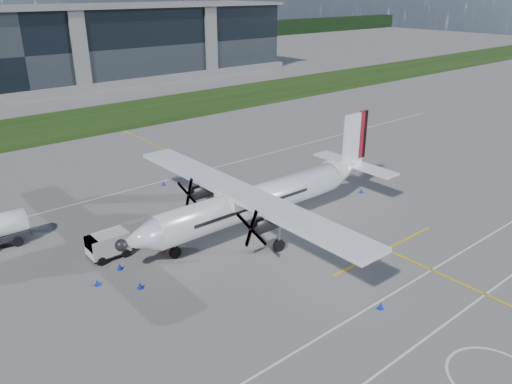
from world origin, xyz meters
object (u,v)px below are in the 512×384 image
safety_cone_portwing (381,305)px  safety_cone_nose_port (140,285)px  ground_crew_person (164,243)px  safety_cone_tail (362,190)px  baggage_tug (108,246)px  safety_cone_nose_stbd (120,266)px  safety_cone_fwd (97,282)px  safety_cone_stbdwing (164,183)px  turboprop_aircraft (263,181)px

safety_cone_portwing → safety_cone_nose_port: bearing=131.8°
ground_crew_person → safety_cone_tail: ground_crew_person is taller
baggage_tug → safety_cone_tail: size_ratio=6.31×
ground_crew_person → safety_cone_nose_stbd: 3.74m
safety_cone_fwd → baggage_tug: bearing=54.1°
ground_crew_person → safety_cone_portwing: bearing=-147.6°
safety_cone_tail → safety_cone_fwd: bearing=178.3°
safety_cone_stbdwing → safety_cone_tail: (14.09, -14.20, 0.00)m
baggage_tug → safety_cone_nose_port: (-0.24, -5.38, -0.70)m
turboprop_aircraft → safety_cone_nose_port: (-12.63, -2.02, -3.79)m
turboprop_aircraft → safety_cone_tail: size_ratio=53.80×
safety_cone_nose_stbd → safety_cone_portwing: (10.54, -14.96, 0.00)m
safety_cone_nose_stbd → safety_cone_fwd: size_ratio=1.00×
safety_cone_nose_stbd → baggage_tug: bearing=84.7°
turboprop_aircraft → safety_cone_tail: turboprop_aircraft is taller
turboprop_aircraft → safety_cone_fwd: bearing=179.3°
baggage_tug → safety_cone_stbdwing: (10.58, 10.20, -0.70)m
safety_cone_fwd → safety_cone_nose_stbd: bearing=24.6°
turboprop_aircraft → safety_cone_stbdwing: 14.19m
safety_cone_nose_port → safety_cone_fwd: bearing=133.2°
safety_cone_nose_port → safety_cone_fwd: (-2.06, 2.20, 0.00)m
safety_cone_nose_stbd → safety_cone_fwd: same height
ground_crew_person → safety_cone_fwd: (-5.78, -0.95, -0.64)m
safety_cone_tail → baggage_tug: bearing=170.8°
turboprop_aircraft → safety_cone_fwd: 15.18m
turboprop_aircraft → safety_cone_tail: 12.87m
turboprop_aircraft → safety_cone_tail: bearing=-3.0°
safety_cone_nose_port → safety_cone_tail: 24.95m
safety_cone_portwing → safety_cone_stbdwing: 27.39m
turboprop_aircraft → safety_cone_nose_port: turboprop_aircraft is taller
baggage_tug → safety_cone_stbdwing: baggage_tug is taller
baggage_tug → safety_cone_fwd: (-2.30, -3.18, -0.70)m
safety_cone_portwing → safety_cone_stbdwing: same height
safety_cone_nose_stbd → safety_cone_stbdwing: size_ratio=1.00×
safety_cone_portwing → ground_crew_person: bearing=114.6°
safety_cone_nose_stbd → safety_cone_stbdwing: 16.46m
safety_cone_tail → safety_cone_nose_stbd: bearing=175.9°
safety_cone_nose_port → safety_cone_stbdwing: same height
baggage_tug → safety_cone_fwd: baggage_tug is taller
baggage_tug → safety_cone_nose_stbd: bearing=-95.3°
safety_cone_portwing → safety_cone_tail: same height
safety_cone_nose_stbd → safety_cone_tail: same height
safety_cone_nose_stbd → safety_cone_portwing: same height
safety_cone_tail → safety_cone_fwd: same height
baggage_tug → safety_cone_stbdwing: bearing=43.9°
ground_crew_person → safety_cone_nose_stbd: (-3.69, 0.01, -0.64)m
baggage_tug → safety_cone_nose_port: 5.43m
safety_cone_nose_port → safety_cone_stbdwing: bearing=55.2°
safety_cone_stbdwing → safety_cone_fwd: same height
ground_crew_person → safety_cone_tail: size_ratio=3.58×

